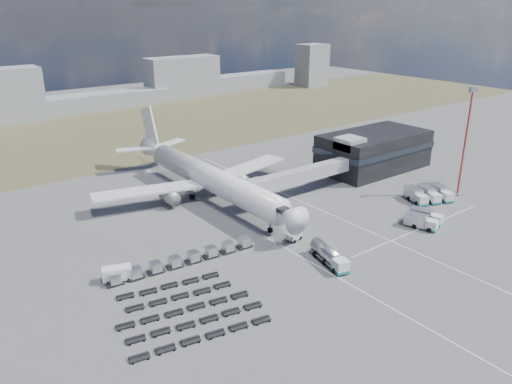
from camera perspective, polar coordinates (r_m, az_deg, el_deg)
ground at (r=93.18m, az=5.12°, el=-6.50°), size 420.00×420.00×0.00m
grass_strip at (r=184.80m, az=-18.46°, el=6.37°), size 420.00×90.00×0.01m
lane_markings at (r=101.25m, az=8.11°, el=-4.31°), size 47.12×110.00×0.01m
terminal at (r=139.36m, az=13.27°, el=4.67°), size 30.40×16.40×11.00m
jet_bridge at (r=114.99m, az=4.29°, el=1.67°), size 30.30×3.80×7.05m
airliner at (r=115.08m, az=-5.63°, el=1.77°), size 51.59×64.53×17.62m
fuel_tanker at (r=88.13m, az=8.38°, el=-7.22°), size 4.49×9.77×3.06m
pushback_tug at (r=96.13m, az=4.40°, el=-5.13°), size 3.19×2.23×1.35m
utility_van at (r=85.42m, az=-15.60°, el=-9.01°), size 5.11×3.58×2.46m
catering_truck at (r=122.83m, az=-4.53°, el=1.14°), size 3.66×6.53×2.83m
service_trucks_near at (r=107.24m, az=18.62°, el=-2.94°), size 7.10×7.82×2.62m
service_trucks_far at (r=121.30m, az=19.14°, el=-0.22°), size 10.97×9.70×2.77m
uld_row at (r=87.87m, az=-8.22°, el=-7.61°), size 27.28×3.99×1.84m
baggage_dollies at (r=75.96m, az=-7.99°, el=-13.24°), size 22.37×19.34×0.63m
floodlight_mast at (r=124.27m, az=22.83°, el=5.23°), size 2.42×1.96×25.37m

